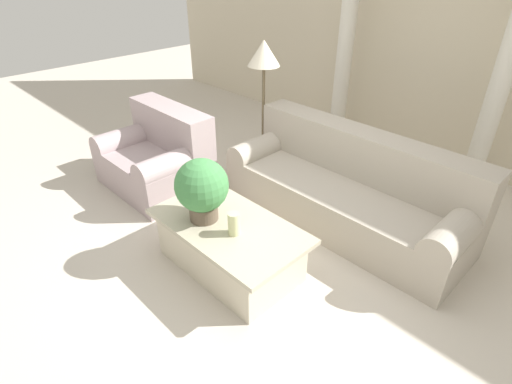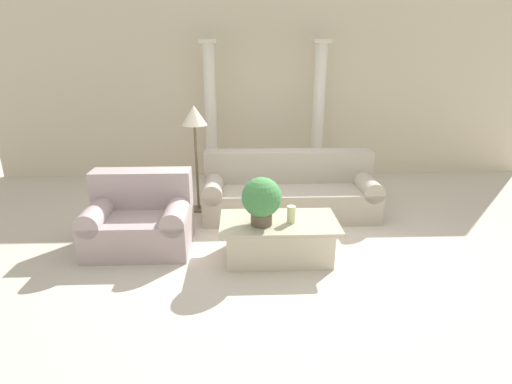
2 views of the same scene
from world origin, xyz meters
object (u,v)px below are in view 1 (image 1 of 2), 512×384
Objects in this scene: sofa_long at (347,189)px; potted_plant at (202,188)px; floor_lamp at (264,62)px; loveseat at (158,156)px; coffee_table at (229,245)px.

potted_plant reaches higher than sofa_long.
loveseat is at bearing -117.43° from floor_lamp.
sofa_long is 2.04× the size of loveseat.
potted_plant is at bearing -108.75° from sofa_long.
floor_lamp reaches higher than potted_plant.
loveseat is 0.90× the size of coffee_table.
potted_plant is 0.35× the size of floor_lamp.
coffee_table is 2.14m from floor_lamp.
sofa_long is 1.54m from potted_plant.
potted_plant is at bearing -17.54° from loveseat.
coffee_table is at bearing -12.53° from loveseat.
sofa_long is 1.57× the size of floor_lamp.
floor_lamp is (-1.35, 0.17, 0.98)m from sofa_long.
floor_lamp reaches higher than coffee_table.
potted_plant is at bearing -155.94° from coffee_table.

